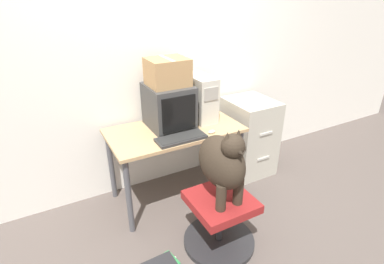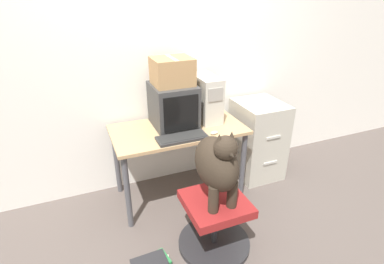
{
  "view_description": "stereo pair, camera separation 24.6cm",
  "coord_description": "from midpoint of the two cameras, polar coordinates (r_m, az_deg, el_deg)",
  "views": [
    {
      "loc": [
        -1.05,
        -1.95,
        1.91
      ],
      "look_at": [
        0.01,
        0.0,
        0.85
      ],
      "focal_mm": 28.0,
      "sensor_mm": 36.0,
      "label": 1
    },
    {
      "loc": [
        -0.83,
        -2.05,
        1.91
      ],
      "look_at": [
        0.01,
        0.0,
        0.85
      ],
      "focal_mm": 28.0,
      "sensor_mm": 36.0,
      "label": 2
    }
  ],
  "objects": [
    {
      "name": "keyboard",
      "position": [
        2.56,
        -4.83,
        -1.25
      ],
      "size": [
        0.44,
        0.18,
        0.03
      ],
      "color": "#2D2D2D",
      "rests_on": "desk"
    },
    {
      "name": "cardboard_box",
      "position": [
        2.66,
        -7.4,
        11.24
      ],
      "size": [
        0.34,
        0.3,
        0.24
      ],
      "color": "#A87F51",
      "rests_on": "crt_monitor"
    },
    {
      "name": "desk",
      "position": [
        2.81,
        -5.8,
        -1.3
      ],
      "size": [
        1.22,
        0.65,
        0.74
      ],
      "color": "tan",
      "rests_on": "ground_plane"
    },
    {
      "name": "crt_monitor",
      "position": [
        2.75,
        -7.0,
        4.85
      ],
      "size": [
        0.38,
        0.43,
        0.4
      ],
      "color": "#383838",
      "rests_on": "desk"
    },
    {
      "name": "dog",
      "position": [
        2.17,
        2.65,
        -5.81
      ],
      "size": [
        0.27,
        0.47,
        0.61
      ],
      "color": "#33281E",
      "rests_on": "office_chair"
    },
    {
      "name": "computer_mouse",
      "position": [
        2.66,
        1.17,
        -0.02
      ],
      "size": [
        0.07,
        0.04,
        0.03
      ],
      "color": "beige",
      "rests_on": "desk"
    },
    {
      "name": "wall_back",
      "position": [
        2.94,
        -9.47,
        13.3
      ],
      "size": [
        8.0,
        0.05,
        2.6
      ],
      "color": "white",
      "rests_on": "ground_plane"
    },
    {
      "name": "pc_tower",
      "position": [
        2.9,
        -0.92,
        6.53
      ],
      "size": [
        0.19,
        0.41,
        0.43
      ],
      "color": "beige",
      "rests_on": "desk"
    },
    {
      "name": "ground_plane",
      "position": [
        2.92,
        -2.62,
        -15.23
      ],
      "size": [
        12.0,
        12.0,
        0.0
      ],
      "primitive_type": "plane",
      "color": "#564C47"
    },
    {
      "name": "filing_cabinet",
      "position": [
        3.38,
        8.71,
        -0.85
      ],
      "size": [
        0.47,
        0.54,
        0.84
      ],
      "color": "#B7B2A3",
      "rests_on": "ground_plane"
    },
    {
      "name": "office_chair",
      "position": [
        2.5,
        2.41,
        -16.65
      ],
      "size": [
        0.59,
        0.59,
        0.46
      ],
      "color": "#262628",
      "rests_on": "ground_plane"
    }
  ]
}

